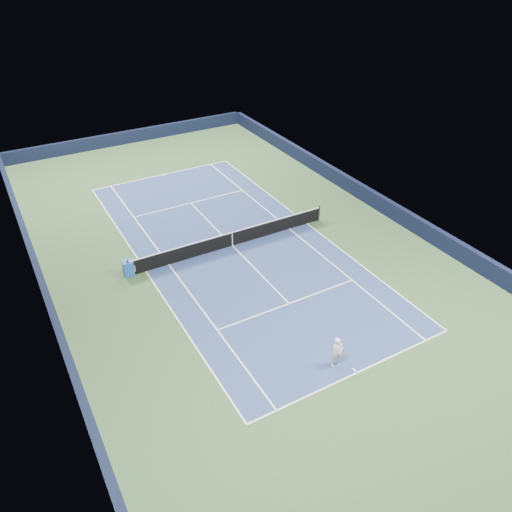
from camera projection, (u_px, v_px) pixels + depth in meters
ground at (232, 246)px, 30.36m from camera, size 40.00×40.00×0.00m
wall_far at (130, 137)px, 44.41m from camera, size 22.00×0.35×1.10m
wall_right at (371, 198)px, 34.49m from camera, size 0.35×40.00×1.10m
wall_left at (45, 292)px, 25.62m from camera, size 0.35×40.00×1.10m
court_surface at (232, 246)px, 30.35m from camera, size 10.97×23.77×0.01m
baseline_far at (163, 175)px, 38.96m from camera, size 10.97×0.08×0.00m
baseline_near at (357, 373)px, 21.74m from camera, size 10.97×0.08×0.00m
sideline_doubles_right at (307, 223)px, 32.60m from camera, size 0.08×23.77×0.00m
sideline_doubles_left at (146, 271)px, 28.10m from camera, size 0.08×23.77×0.00m
sideline_singles_right at (289, 229)px, 32.04m from camera, size 0.08×23.77×0.00m
sideline_singles_left at (169, 264)px, 28.66m from camera, size 0.08×23.77×0.00m
service_line_far at (191, 203)px, 34.99m from camera, size 8.23×0.08×0.00m
service_line_near at (289, 303)px, 25.71m from camera, size 8.23×0.08×0.00m
center_service_line at (232, 246)px, 30.35m from camera, size 0.08×12.80×0.00m
center_mark_far at (164, 175)px, 38.85m from camera, size 0.08×0.30×0.00m
center_mark_near at (355, 371)px, 21.85m from camera, size 0.08×0.30×0.00m
tennis_net at (232, 239)px, 30.08m from camera, size 12.90×0.10×1.07m
sponsor_cube at (128, 268)px, 27.58m from camera, size 0.62×0.54×0.91m
tennis_player at (337, 352)px, 21.72m from camera, size 0.75×1.25×2.03m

